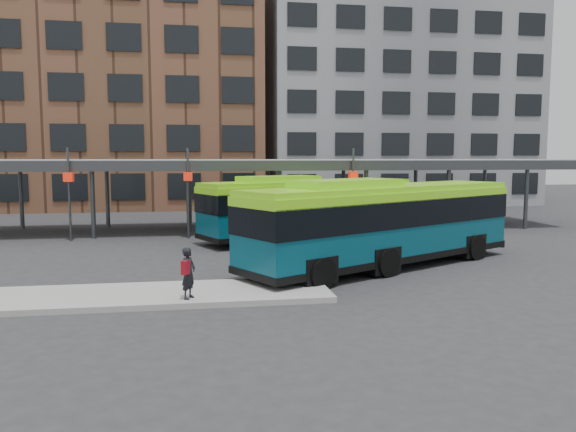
# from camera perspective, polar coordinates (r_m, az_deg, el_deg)

# --- Properties ---
(ground) EXTENTS (120.00, 120.00, 0.00)m
(ground) POSITION_cam_1_polar(r_m,az_deg,el_deg) (20.97, -2.05, -5.89)
(ground) COLOR #28282B
(ground) RESTS_ON ground
(boarding_island) EXTENTS (14.00, 3.00, 0.18)m
(boarding_island) POSITION_cam_1_polar(r_m,az_deg,el_deg) (18.11, -18.49, -7.83)
(boarding_island) COLOR gray
(boarding_island) RESTS_ON ground
(canopy) EXTENTS (40.00, 6.53, 4.80)m
(canopy) POSITION_cam_1_polar(r_m,az_deg,el_deg) (33.33, -4.99, 5.28)
(canopy) COLOR #999B9E
(canopy) RESTS_ON ground
(building_brick) EXTENTS (26.00, 14.00, 22.00)m
(building_brick) POSITION_cam_1_polar(r_m,az_deg,el_deg) (53.30, -17.70, 12.94)
(building_brick) COLOR brown
(building_brick) RESTS_ON ground
(building_grey) EXTENTS (24.00, 14.00, 20.00)m
(building_grey) POSITION_cam_1_polar(r_m,az_deg,el_deg) (55.85, 10.39, 11.76)
(building_grey) COLOR slate
(building_grey) RESTS_ON ground
(bus_front) EXTENTS (12.45, 8.48, 3.51)m
(bus_front) POSITION_cam_1_polar(r_m,az_deg,el_deg) (22.20, 9.74, -0.53)
(bus_front) COLOR #074152
(bus_front) RESTS_ON ground
(bus_rear) EXTENTS (12.18, 7.38, 3.36)m
(bus_rear) POSITION_cam_1_polar(r_m,az_deg,el_deg) (29.74, 2.25, 1.05)
(bus_rear) COLOR #074152
(bus_rear) RESTS_ON ground
(pedestrian) EXTENTS (0.58, 0.66, 1.52)m
(pedestrian) POSITION_cam_1_polar(r_m,az_deg,el_deg) (16.75, -10.08, -5.70)
(pedestrian) COLOR black
(pedestrian) RESTS_ON boarding_island
(bike_rack) EXTENTS (4.10, 1.44, 1.05)m
(bike_rack) POSITION_cam_1_polar(r_m,az_deg,el_deg) (35.78, 15.39, -0.35)
(bike_rack) COLOR slate
(bike_rack) RESTS_ON ground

